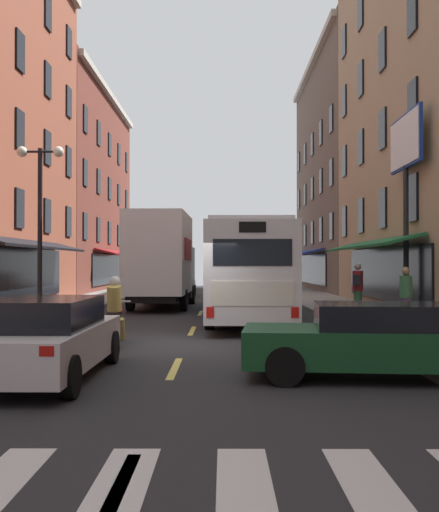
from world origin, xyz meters
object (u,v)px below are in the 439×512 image
at_px(motorcycle_rider, 115,316).
at_px(pedestrian_near, 358,288).
at_px(bicycle_near, 11,316).
at_px(transit_bus, 246,270).
at_px(sedan_near, 382,340).
at_px(street_lamp_twin, 40,226).
at_px(billboard_sign, 406,160).
at_px(sedan_far, 178,284).
at_px(sedan_mid, 44,337).
at_px(pedestrian_mid, 406,296).
at_px(box_truck, 162,261).

relative_size(motorcycle_rider, pedestrian_near, 1.13).
bearing_deg(motorcycle_rider, bicycle_near, 145.79).
bearing_deg(transit_bus, sedan_near, -80.71).
relative_size(motorcycle_rider, bicycle_near, 1.22).
bearing_deg(pedestrian_near, street_lamp_twin, -146.20).
relative_size(billboard_sign, sedan_far, 1.51).
bearing_deg(sedan_mid, pedestrian_mid, 41.31).
height_order(box_truck, sedan_far, box_truck).
height_order(sedan_mid, sedan_far, sedan_far).
xyz_separation_m(transit_bus, sedan_mid, (-3.87, -11.63, -1.01)).
distance_m(transit_bus, motorcycle_rider, 8.09).
bearing_deg(box_truck, sedan_mid, -91.26).
height_order(billboard_sign, transit_bus, billboard_sign).
bearing_deg(bicycle_near, sedan_near, -37.39).
relative_size(box_truck, sedan_mid, 1.73).
relative_size(box_truck, motorcycle_rider, 3.89).
height_order(box_truck, street_lamp_twin, street_lamp_twin).
bearing_deg(pedestrian_near, box_truck, 158.79).
height_order(transit_bus, pedestrian_mid, transit_bus).
bearing_deg(pedestrian_mid, transit_bus, 61.89).
distance_m(box_truck, sedan_mid, 16.95).
relative_size(sedan_far, motorcycle_rider, 2.19).
height_order(transit_bus, street_lamp_twin, street_lamp_twin).
bearing_deg(sedan_far, bicycle_near, -98.83).
height_order(billboard_sign, pedestrian_mid, billboard_sign).
relative_size(box_truck, street_lamp_twin, 1.51).
bearing_deg(pedestrian_mid, motorcycle_rider, 126.73).
xyz_separation_m(billboard_sign, sedan_far, (-8.87, 16.38, -4.72)).
distance_m(billboard_sign, sedan_mid, 14.65).
relative_size(sedan_far, pedestrian_mid, 2.63).
distance_m(bicycle_near, pedestrian_near, 11.22).
distance_m(bicycle_near, pedestrian_mid, 11.14).
bearing_deg(pedestrian_mid, billboard_sign, -0.18).
height_order(sedan_near, bicycle_near, sedan_near).
distance_m(motorcycle_rider, pedestrian_near, 9.55).
distance_m(pedestrian_near, pedestrian_mid, 3.41).
distance_m(motorcycle_rider, pedestrian_mid, 8.38).
bearing_deg(street_lamp_twin, sedan_far, 81.53).
distance_m(transit_bus, box_truck, 6.33).
height_order(sedan_mid, street_lamp_twin, street_lamp_twin).
bearing_deg(transit_bus, pedestrian_near, -14.62).
distance_m(billboard_sign, box_truck, 11.49).
bearing_deg(street_lamp_twin, billboard_sign, 11.17).
distance_m(sedan_near, bicycle_near, 10.78).
xyz_separation_m(pedestrian_mid, street_lamp_twin, (-10.75, 0.77, 2.08)).
distance_m(transit_bus, street_lamp_twin, 7.38).
distance_m(billboard_sign, pedestrian_near, 4.61).
bearing_deg(transit_bus, box_truck, 123.62).
distance_m(box_truck, motorcycle_rider, 12.61).
xyz_separation_m(sedan_near, pedestrian_near, (1.87, 10.62, 0.46)).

